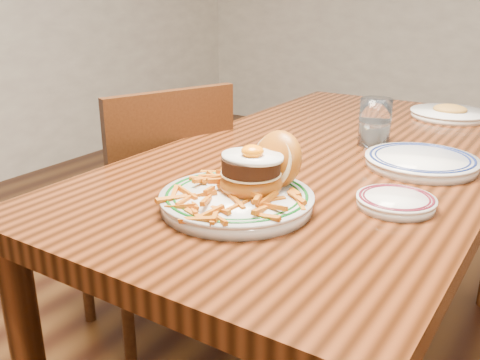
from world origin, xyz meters
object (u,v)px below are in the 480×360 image
Objects in this scene: chair_left at (158,211)px; side_plate at (396,201)px; table at (331,182)px; main_plate at (244,187)px.

side_plate is (0.82, -0.20, 0.29)m from chair_left.
chair_left is at bearing -170.71° from table.
main_plate reaches higher than side_plate.
table is 10.16× the size of side_plate.
chair_left reaches higher than table.
main_plate is at bearing -89.54° from table.
chair_left is 0.74m from main_plate.
main_plate is (0.56, -0.36, 0.31)m from chair_left.
table is at bearing 30.24° from chair_left.
table is 0.60m from chair_left.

